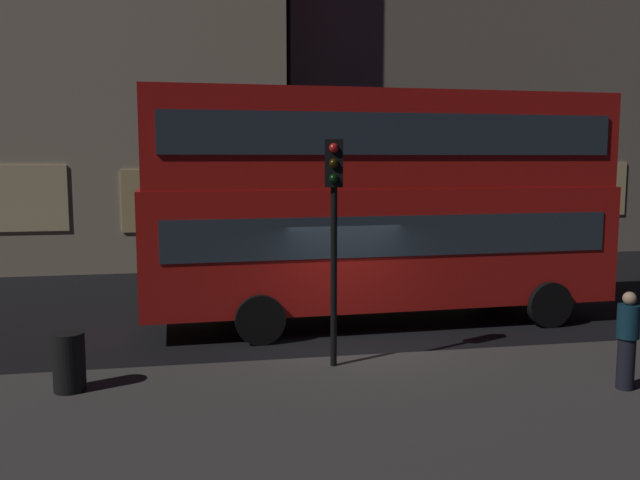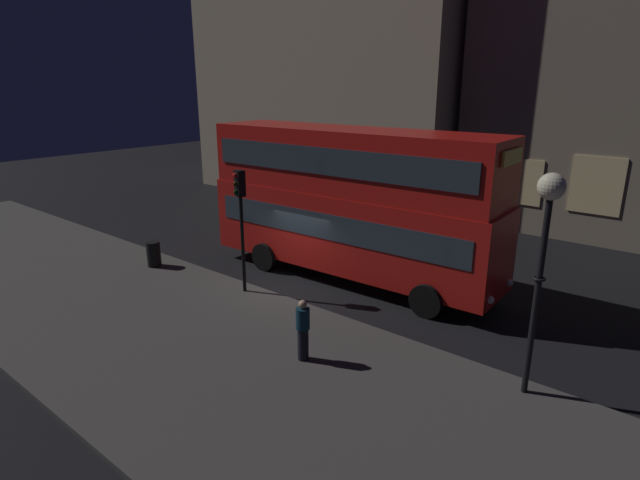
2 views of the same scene
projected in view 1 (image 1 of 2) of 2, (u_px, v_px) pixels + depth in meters
The scene contains 8 objects.
ground_plane at pixel (352, 349), 13.94m from camera, with size 80.00×80.00×0.00m, color black.
sidewalk_slab at pixel (432, 440), 9.28m from camera, with size 44.00×7.85×0.12m, color #423F3D.
building_with_clock at pixel (38, 8), 25.33m from camera, with size 17.86×8.64×19.23m.
building_plain_facade at pixel (456, 35), 30.33m from camera, with size 16.41×8.76×18.99m.
double_decker_bus at pixel (380, 196), 15.84m from camera, with size 11.30×3.18×5.45m.
traffic_light_near_kerb at pixel (334, 205), 12.04m from camera, with size 0.37×0.39×4.17m.
pedestrian at pixel (627, 339), 11.06m from camera, with size 0.36×0.36×1.65m.
litter_bin at pixel (69, 362), 11.02m from camera, with size 0.52×0.52×0.98m, color black.
Camera 1 is at (-3.17, -13.20, 3.95)m, focal length 37.52 mm.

